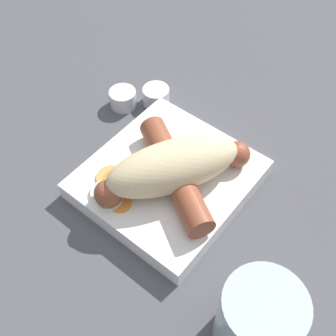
{
  "coord_description": "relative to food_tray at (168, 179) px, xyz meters",
  "views": [
    {
      "loc": [
        0.25,
        0.2,
        0.45
      ],
      "look_at": [
        0.0,
        0.0,
        0.04
      ],
      "focal_mm": 45.0,
      "sensor_mm": 36.0,
      "label": 1
    }
  ],
  "objects": [
    {
      "name": "sausage",
      "position": [
        0.01,
        0.01,
        0.03
      ],
      "size": [
        0.18,
        0.16,
        0.03
      ],
      "color": "brown",
      "rests_on": "food_tray"
    },
    {
      "name": "drink_glass",
      "position": [
        0.1,
        0.19,
        0.03
      ],
      "size": [
        0.08,
        0.08,
        0.09
      ],
      "color": "silver",
      "rests_on": "ground_plane"
    },
    {
      "name": "condiment_cup_near",
      "position": [
        -0.11,
        -0.11,
        -0.0
      ],
      "size": [
        0.04,
        0.04,
        0.03
      ],
      "color": "silver",
      "rests_on": "ground_plane"
    },
    {
      "name": "ground_plane",
      "position": [
        0.0,
        0.0,
        -0.01
      ],
      "size": [
        3.0,
        3.0,
        0.0
      ],
      "primitive_type": "plane",
      "color": "#4C4C51"
    },
    {
      "name": "bread_roll",
      "position": [
        0.01,
        0.01,
        0.04
      ],
      "size": [
        0.18,
        0.14,
        0.06
      ],
      "color": "beige",
      "rests_on": "food_tray"
    },
    {
      "name": "food_tray",
      "position": [
        0.0,
        0.0,
        0.0
      ],
      "size": [
        0.2,
        0.19,
        0.03
      ],
      "color": "white",
      "rests_on": "ground_plane"
    },
    {
      "name": "pickled_veggies",
      "position": [
        0.07,
        -0.04,
        0.02
      ],
      "size": [
        0.06,
        0.07,
        0.01
      ],
      "color": "orange",
      "rests_on": "food_tray"
    },
    {
      "name": "condiment_cup_far",
      "position": [
        -0.07,
        -0.15,
        -0.0
      ],
      "size": [
        0.04,
        0.04,
        0.03
      ],
      "color": "silver",
      "rests_on": "ground_plane"
    }
  ]
}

